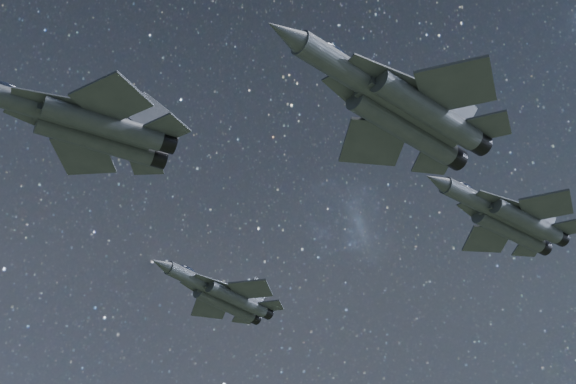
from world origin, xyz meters
name	(u,v)px	position (x,y,z in m)	size (l,w,h in m)	color
jet_lead	(81,123)	(-13.20, 0.00, 160.53)	(20.02, 14.17, 5.08)	#333740
jet_left	(222,295)	(5.45, 17.56, 157.78)	(15.64, 10.32, 4.00)	#333740
jet_right	(399,106)	(5.40, -17.33, 154.99)	(19.73, 13.36, 4.96)	#333740
jet_slot	(507,218)	(22.98, -6.23, 157.48)	(17.06, 11.67, 4.28)	#333740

